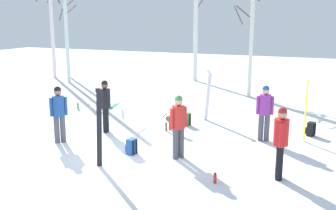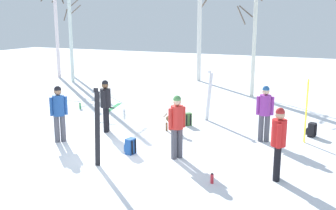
{
  "view_description": "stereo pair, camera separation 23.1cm",
  "coord_description": "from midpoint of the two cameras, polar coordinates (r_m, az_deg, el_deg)",
  "views": [
    {
      "loc": [
        5.32,
        -8.81,
        3.71
      ],
      "look_at": [
        0.56,
        2.39,
        1.0
      ],
      "focal_mm": 42.52,
      "sensor_mm": 36.0,
      "label": 1
    },
    {
      "loc": [
        5.53,
        -8.72,
        3.71
      ],
      "look_at": [
        0.56,
        2.39,
        1.0
      ],
      "focal_mm": 42.52,
      "sensor_mm": 36.0,
      "label": 2
    }
  ],
  "objects": [
    {
      "name": "person_0",
      "position": [
        10.47,
        0.87,
        -2.55
      ],
      "size": [
        0.34,
        0.45,
        1.72
      ],
      "color": "#4C4C56",
      "rests_on": "ground_plane"
    },
    {
      "name": "birch_tree_1",
      "position": [
        25.91,
        -14.66,
        10.88
      ],
      "size": [
        1.44,
        1.39,
        5.9
      ],
      "color": "silver",
      "rests_on": "ground_plane"
    },
    {
      "name": "person_4",
      "position": [
        12.27,
        -15.92,
        -0.79
      ],
      "size": [
        0.39,
        0.41,
        1.72
      ],
      "color": "#4C4C56",
      "rests_on": "ground_plane"
    },
    {
      "name": "dog",
      "position": [
        13.01,
        0.19,
        -2.24
      ],
      "size": [
        0.83,
        0.46,
        0.57
      ],
      "color": "brown",
      "rests_on": "ground_plane"
    },
    {
      "name": "backpack_0",
      "position": [
        13.41,
        19.32,
        -3.28
      ],
      "size": [
        0.32,
        0.3,
        0.44
      ],
      "color": "black",
      "rests_on": "ground_plane"
    },
    {
      "name": "person_3",
      "position": [
        12.27,
        13.18,
        -0.64
      ],
      "size": [
        0.51,
        0.34,
        1.72
      ],
      "color": "#4C4C56",
      "rests_on": "ground_plane"
    },
    {
      "name": "birch_tree_3",
      "position": [
        23.37,
        3.8,
        12.33
      ],
      "size": [
        1.16,
        1.65,
        6.86
      ],
      "color": "silver",
      "rests_on": "ground_plane"
    },
    {
      "name": "backpack_2",
      "position": [
        11.05,
        -5.85,
        -5.95
      ],
      "size": [
        0.32,
        0.29,
        0.44
      ],
      "color": "#1E4C99",
      "rests_on": "ground_plane"
    },
    {
      "name": "birch_tree_4",
      "position": [
        19.0,
        11.44,
        9.69
      ],
      "size": [
        1.33,
        1.22,
        5.48
      ],
      "color": "silver",
      "rests_on": "ground_plane"
    },
    {
      "name": "water_bottle_1",
      "position": [
        9.25,
        6.04,
        -10.4
      ],
      "size": [
        0.07,
        0.07,
        0.24
      ],
      "color": "red",
      "rests_on": "ground_plane"
    },
    {
      "name": "birch_tree_2",
      "position": [
        23.44,
        -14.83,
        13.16
      ],
      "size": [
        1.48,
        1.45,
        7.97
      ],
      "color": "silver",
      "rests_on": "ground_plane"
    },
    {
      "name": "backpack_1",
      "position": [
        13.88,
        2.21,
        -2.04
      ],
      "size": [
        0.34,
        0.35,
        0.44
      ],
      "color": "#4C7F3F",
      "rests_on": "ground_plane"
    },
    {
      "name": "ski_pair_planted_2",
      "position": [
        10.05,
        -10.5,
        -3.29
      ],
      "size": [
        0.18,
        0.09,
        2.01
      ],
      "color": "black",
      "rests_on": "ground_plane"
    },
    {
      "name": "birch_tree_0",
      "position": [
        25.59,
        -16.64,
        11.65
      ],
      "size": [
        1.25,
        1.35,
        6.64
      ],
      "color": "silver",
      "rests_on": "ground_plane"
    },
    {
      "name": "ground_plane",
      "position": [
        10.95,
        -8.29,
        -7.38
      ],
      "size": [
        60.0,
        60.0,
        0.0
      ],
      "primitive_type": "plane",
      "color": "white"
    },
    {
      "name": "ski_pair_planted_1",
      "position": [
        12.55,
        18.64,
        -0.79
      ],
      "size": [
        0.07,
        0.14,
        1.92
      ],
      "color": "yellow",
      "rests_on": "ground_plane"
    },
    {
      "name": "person_1",
      "position": [
        9.47,
        15.2,
        -4.64
      ],
      "size": [
        0.34,
        0.51,
        1.72
      ],
      "color": "black",
      "rests_on": "ground_plane"
    },
    {
      "name": "person_2",
      "position": [
        13.08,
        -9.49,
        0.34
      ],
      "size": [
        0.34,
        0.49,
        1.72
      ],
      "color": "black",
      "rests_on": "ground_plane"
    },
    {
      "name": "water_bottle_0",
      "position": [
        16.69,
        -13.17,
        -0.18
      ],
      "size": [
        0.07,
        0.07,
        0.27
      ],
      "color": "green",
      "rests_on": "ground_plane"
    },
    {
      "name": "ski_pair_lying_0",
      "position": [
        16.64,
        -8.61,
        -0.44
      ],
      "size": [
        0.58,
        1.86,
        0.05
      ],
      "color": "green",
      "rests_on": "ground_plane"
    },
    {
      "name": "ski_pair_planted_0",
      "position": [
        14.47,
        5.3,
        1.36
      ],
      "size": [
        0.23,
        0.16,
        1.84
      ],
      "color": "white",
      "rests_on": "ground_plane"
    }
  ]
}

